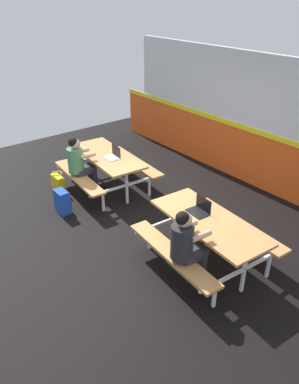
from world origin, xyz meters
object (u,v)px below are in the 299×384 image
object	(u,v)px
picnic_table_right	(208,230)
tote_bag_bright	(58,184)
laptop_silver	(113,155)
picnic_table_left	(107,162)
student_further	(187,243)
backpack_dark	(63,202)
student_nearer	(79,161)
laptop_dark	(200,209)

from	to	relation	value
picnic_table_right	tote_bag_bright	distance (m)	3.45
laptop_silver	picnic_table_right	bearing A→B (deg)	-3.68
picnic_table_left	student_further	distance (m)	3.12
student_further	backpack_dark	world-z (taller)	student_further
student_further	laptop_silver	xyz separation A→B (m)	(-2.84, 0.74, 0.08)
picnic_table_left	student_nearer	size ratio (longest dim) A/B	1.57
laptop_dark	student_nearer	bearing A→B (deg)	-170.65
picnic_table_right	backpack_dark	size ratio (longest dim) A/B	4.32
laptop_dark	tote_bag_bright	xyz separation A→B (m)	(-3.11, -0.79, -0.59)
student_nearer	laptop_dark	world-z (taller)	student_nearer
picnic_table_left	laptop_silver	distance (m)	0.29
student_nearer	student_further	size ratio (longest dim) A/B	1.00
picnic_table_right	student_nearer	xyz separation A→B (m)	(-3.00, -0.40, 0.13)
student_further	tote_bag_bright	size ratio (longest dim) A/B	2.81
tote_bag_bright	student_nearer	bearing A→B (deg)	43.82
picnic_table_right	student_further	world-z (taller)	student_further
student_further	backpack_dark	bearing A→B (deg)	-170.91
picnic_table_right	tote_bag_bright	xyz separation A→B (m)	(-3.35, -0.73, -0.38)
picnic_table_left	backpack_dark	bearing A→B (deg)	-76.75
laptop_dark	tote_bag_bright	distance (m)	3.27
picnic_table_left	student_nearer	xyz separation A→B (m)	(-0.12, -0.55, 0.13)
picnic_table_right	laptop_dark	size ratio (longest dim) A/B	5.64
tote_bag_bright	backpack_dark	bearing A→B (deg)	-20.56
student_further	laptop_silver	bearing A→B (deg)	165.33
student_nearer	student_further	world-z (taller)	same
picnic_table_right	laptop_dark	bearing A→B (deg)	166.61
student_nearer	backpack_dark	xyz separation A→B (m)	(0.39, -0.62, -0.49)
laptop_silver	tote_bag_bright	distance (m)	1.27
backpack_dark	tote_bag_bright	world-z (taller)	backpack_dark
picnic_table_left	student_further	bearing A→B (deg)	-13.39
picnic_table_left	picnic_table_right	bearing A→B (deg)	-3.01
laptop_silver	laptop_dark	world-z (taller)	same
laptop_dark	backpack_dark	distance (m)	2.66
picnic_table_left	student_nearer	world-z (taller)	student_nearer
laptop_silver	backpack_dark	distance (m)	1.32
picnic_table_right	student_nearer	bearing A→B (deg)	-172.46
student_further	backpack_dark	size ratio (longest dim) A/B	2.74
picnic_table_right	laptop_silver	size ratio (longest dim) A/B	5.64
student_nearer	backpack_dark	size ratio (longest dim) A/B	2.74
laptop_silver	backpack_dark	world-z (taller)	laptop_silver
picnic_table_right	backpack_dark	bearing A→B (deg)	-158.80
student_further	laptop_dark	distance (m)	0.74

